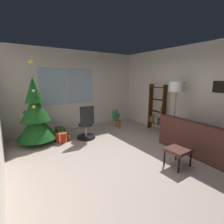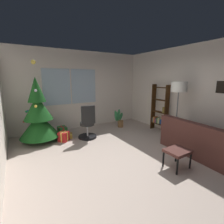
# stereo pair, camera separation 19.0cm
# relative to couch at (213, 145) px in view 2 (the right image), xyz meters

# --- Properties ---
(ground_plane) EXTENTS (4.75, 5.82, 0.10)m
(ground_plane) POSITION_rel_couch_xyz_m (-1.76, 0.92, -0.34)
(ground_plane) COLOR #C1AEA0
(wall_back_with_windows) EXTENTS (4.75, 0.12, 2.76)m
(wall_back_with_windows) POSITION_rel_couch_xyz_m (-1.78, 3.88, 1.10)
(wall_back_with_windows) COLOR silver
(wall_back_with_windows) RESTS_ON ground_plane
(wall_right_with_frames) EXTENTS (0.12, 5.82, 2.76)m
(wall_right_with_frames) POSITION_rel_couch_xyz_m (0.66, 0.91, 1.09)
(wall_right_with_frames) COLOR silver
(wall_right_with_frames) RESTS_ON ground_plane
(couch) EXTENTS (1.66, 2.12, 0.83)m
(couch) POSITION_rel_couch_xyz_m (0.00, 0.00, 0.00)
(couch) COLOR #4F2B25
(couch) RESTS_ON ground_plane
(footstool) EXTENTS (0.47, 0.40, 0.39)m
(footstool) POSITION_rel_couch_xyz_m (-1.11, 0.12, 0.05)
(footstool) COLOR #4F2B25
(footstool) RESTS_ON ground_plane
(holiday_tree) EXTENTS (1.08, 1.08, 2.29)m
(holiday_tree) POSITION_rel_couch_xyz_m (-3.32, 3.06, 0.48)
(holiday_tree) COLOR #4C331E
(holiday_tree) RESTS_ON ground_plane
(gift_box_red) EXTENTS (0.35, 0.35, 0.29)m
(gift_box_red) POSITION_rel_couch_xyz_m (-2.73, 2.76, -0.15)
(gift_box_red) COLOR red
(gift_box_red) RESTS_ON ground_plane
(gift_box_green) EXTENTS (0.26, 0.35, 0.29)m
(gift_box_green) POSITION_rel_couch_xyz_m (-2.64, 3.28, -0.15)
(gift_box_green) COLOR #1E722D
(gift_box_green) RESTS_ON ground_plane
(gift_box_gold) EXTENTS (0.31, 0.30, 0.15)m
(gift_box_gold) POSITION_rel_couch_xyz_m (-2.55, 2.95, -0.22)
(gift_box_gold) COLOR gold
(gift_box_gold) RESTS_ON ground_plane
(office_chair) EXTENTS (0.56, 0.56, 1.03)m
(office_chair) POSITION_rel_couch_xyz_m (-2.03, 2.61, 0.11)
(office_chair) COLOR black
(office_chair) RESTS_ON ground_plane
(bookshelf) EXTENTS (0.18, 0.64, 1.60)m
(bookshelf) POSITION_rel_couch_xyz_m (0.39, 2.03, 0.41)
(bookshelf) COLOR #39210C
(bookshelf) RESTS_ON ground_plane
(floor_lamp) EXTENTS (0.43, 0.43, 1.72)m
(floor_lamp) POSITION_rel_couch_xyz_m (0.12, 1.13, 1.20)
(floor_lamp) COLOR slate
(floor_lamp) RESTS_ON ground_plane
(potted_plant) EXTENTS (0.41, 0.26, 0.69)m
(potted_plant) POSITION_rel_couch_xyz_m (-0.58, 3.09, 0.01)
(potted_plant) COLOR olive
(potted_plant) RESTS_ON ground_plane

